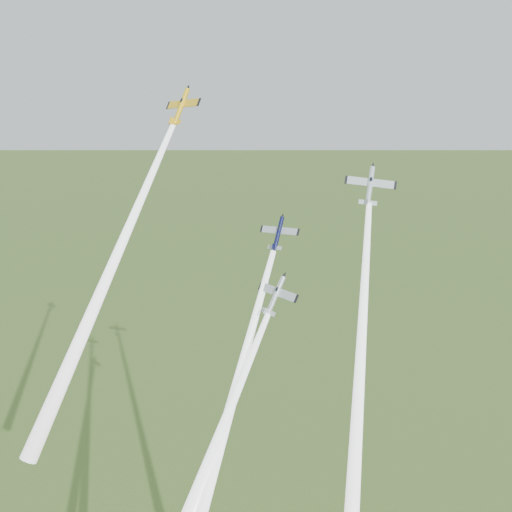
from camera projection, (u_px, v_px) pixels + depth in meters
name	position (u px, v px, depth m)	size (l,w,h in m)	color
plane_yellow	(181.00, 106.00, 111.61)	(8.78, 8.71, 1.38)	yellow
smoke_trail_yellow	(104.00, 285.00, 107.20)	(2.85, 2.85, 61.01)	white
plane_navy	(278.00, 233.00, 106.51)	(7.21, 7.16, 1.13)	#0D103A
smoke_trail_navy	(213.00, 472.00, 98.42)	(2.85, 2.85, 72.16)	white
plane_silver_right	(370.00, 185.00, 105.44)	(8.48, 8.41, 1.33)	silver
smoke_trail_silver_right	(356.00, 431.00, 95.05)	(2.85, 2.85, 72.03)	white
plane_silver_low	(276.00, 295.00, 101.83)	(8.20, 8.14, 1.28)	silver
smoke_trail_silver_low	(196.00, 492.00, 97.82)	(2.85, 2.85, 58.61)	white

